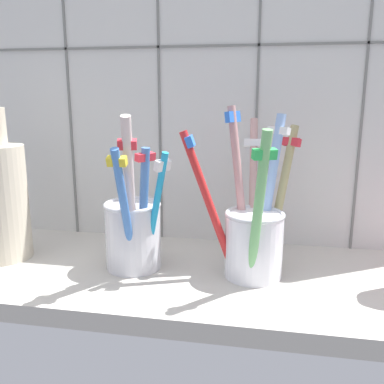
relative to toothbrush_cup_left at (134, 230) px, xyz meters
The scene contains 4 objects.
counter_slab 8.81cm from the toothbrush_cup_left, ahead, with size 64.00×22.00×2.00cm, color #BCB7AD.
tile_wall_back 21.19cm from the toothbrush_cup_left, 61.57° to the left, with size 64.00×2.20×45.00cm.
toothbrush_cup_left is the anchor object (origin of this frame).
toothbrush_cup_right 13.62cm from the toothbrush_cup_left, ahead, with size 13.00×12.75×18.64cm.
Camera 1 is at (8.15, -44.30, 21.83)cm, focal length 39.38 mm.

